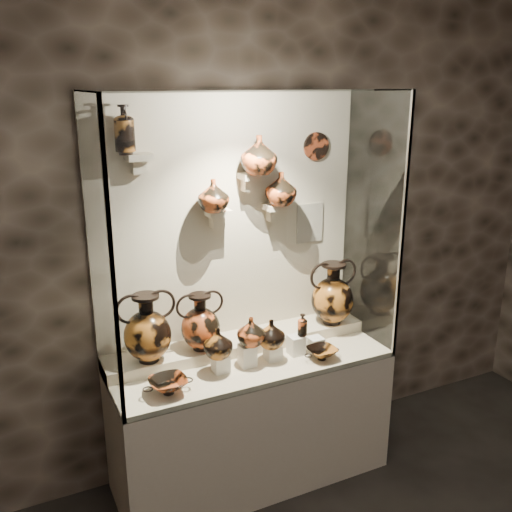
{
  "coord_description": "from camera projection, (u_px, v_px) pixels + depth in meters",
  "views": [
    {
      "loc": [
        -1.33,
        -0.63,
        2.44
      ],
      "look_at": [
        0.05,
        2.22,
        1.47
      ],
      "focal_mm": 40.0,
      "sensor_mm": 36.0,
      "label": 1
    }
  ],
  "objects": [
    {
      "name": "bracket_cb",
      "position": [
        249.0,
        176.0,
        3.37
      ],
      "size": [
        0.1,
        0.12,
        0.04
      ],
      "primitive_type": "cube",
      "color": "beige",
      "rests_on": "back_panel"
    },
    {
      "name": "frame_post_left",
      "position": [
        113.0,
        272.0,
        2.62
      ],
      "size": [
        0.02,
        0.02,
        1.6
      ],
      "primitive_type": "cube",
      "color": "gray",
      "rests_on": "plinth"
    },
    {
      "name": "bracket_cc",
      "position": [
        275.0,
        207.0,
        3.51
      ],
      "size": [
        0.14,
        0.12,
        0.04
      ],
      "primitive_type": "cube",
      "color": "beige",
      "rests_on": "back_panel"
    },
    {
      "name": "amphora_mid",
      "position": [
        200.0,
        322.0,
        3.38
      ],
      "size": [
        0.33,
        0.33,
        0.35
      ],
      "primitive_type": null,
      "rotation": [
        0.0,
        0.0,
        0.2
      ],
      "color": "#B54A20",
      "rests_on": "rear_tier"
    },
    {
      "name": "jug_c",
      "position": [
        271.0,
        334.0,
        3.38
      ],
      "size": [
        0.21,
        0.21,
        0.17
      ],
      "primitive_type": "imported",
      "rotation": [
        0.0,
        0.0,
        -0.28
      ],
      "color": "#9E5A1E",
      "rests_on": "pedestal_c"
    },
    {
      "name": "ovoid_vase_c",
      "position": [
        281.0,
        189.0,
        3.44
      ],
      "size": [
        0.25,
        0.25,
        0.2
      ],
      "primitive_type": "imported",
      "rotation": [
        0.0,
        0.0,
        -0.33
      ],
      "color": "#B54A20",
      "rests_on": "bracket_cc"
    },
    {
      "name": "front_tier",
      "position": [
        251.0,
        362.0,
        3.45
      ],
      "size": [
        1.68,
        0.58,
        0.03
      ],
      "primitive_type": "cube",
      "color": "beige",
      "rests_on": "plinth"
    },
    {
      "name": "lekythos_tall",
      "position": [
        124.0,
        126.0,
        2.97
      ],
      "size": [
        0.13,
        0.13,
        0.29
      ],
      "primitive_type": null,
      "rotation": [
        0.0,
        0.0,
        0.14
      ],
      "color": "#9E5A1E",
      "rests_on": "bracket_ul"
    },
    {
      "name": "ovoid_vase_a",
      "position": [
        213.0,
        195.0,
        3.26
      ],
      "size": [
        0.2,
        0.2,
        0.19
      ],
      "primitive_type": "imported",
      "rotation": [
        0.0,
        0.0,
        0.09
      ],
      "color": "#B54A20",
      "rests_on": "bracket_ca"
    },
    {
      "name": "pedestal_a",
      "position": [
        220.0,
        363.0,
        3.29
      ],
      "size": [
        0.09,
        0.09,
        0.1
      ],
      "primitive_type": "cube",
      "color": "silver",
      "rests_on": "front_tier"
    },
    {
      "name": "bracket_ul",
      "position": [
        139.0,
        157.0,
        3.06
      ],
      "size": [
        0.14,
        0.12,
        0.04
      ],
      "primitive_type": "cube",
      "color": "beige",
      "rests_on": "back_panel"
    },
    {
      "name": "glass_right",
      "position": [
        373.0,
        221.0,
        3.57
      ],
      "size": [
        0.01,
        0.6,
        1.6
      ],
      "primitive_type": "cube",
      "color": "white",
      "rests_on": "plinth"
    },
    {
      "name": "glass_top",
      "position": [
        250.0,
        90.0,
        2.98
      ],
      "size": [
        1.7,
        0.6,
        0.01
      ],
      "primitive_type": "cube",
      "color": "white",
      "rests_on": "back_panel"
    },
    {
      "name": "plinth",
      "position": [
        251.0,
        421.0,
        3.57
      ],
      "size": [
        1.7,
        0.6,
        0.8
      ],
      "primitive_type": "cube",
      "color": "beige",
      "rests_on": "floor"
    },
    {
      "name": "pedestal_c",
      "position": [
        273.0,
        352.0,
        3.44
      ],
      "size": [
        0.09,
        0.09,
        0.09
      ],
      "primitive_type": "cube",
      "color": "silver",
      "rests_on": "front_tier"
    },
    {
      "name": "frame_post_right",
      "position": [
        402.0,
        232.0,
        3.32
      ],
      "size": [
        0.02,
        0.02,
        1.6
      ],
      "primitive_type": "cube",
      "color": "gray",
      "rests_on": "plinth"
    },
    {
      "name": "pedestal_e",
      "position": [
        315.0,
        343.0,
        3.56
      ],
      "size": [
        0.09,
        0.09,
        0.08
      ],
      "primitive_type": "cube",
      "color": "silver",
      "rests_on": "front_tier"
    },
    {
      "name": "wall_plate",
      "position": [
        316.0,
        146.0,
        3.58
      ],
      "size": [
        0.18,
        0.02,
        0.18
      ],
      "primitive_type": "cylinder",
      "rotation": [
        1.57,
        0.0,
        0.0
      ],
      "color": "#90381C",
      "rests_on": "back_panel"
    },
    {
      "name": "wall_back",
      "position": [
        228.0,
        224.0,
        3.49
      ],
      "size": [
        5.0,
        0.02,
        3.2
      ],
      "primitive_type": "cube",
      "color": "black",
      "rests_on": "ground"
    },
    {
      "name": "lekythos_small",
      "position": [
        302.0,
        324.0,
        3.46
      ],
      "size": [
        0.09,
        0.09,
        0.16
      ],
      "primitive_type": null,
      "rotation": [
        0.0,
        0.0,
        -0.24
      ],
      "color": "#B54A20",
      "rests_on": "pedestal_d"
    },
    {
      "name": "kylix_left",
      "position": [
        168.0,
        384.0,
        3.06
      ],
      "size": [
        0.33,
        0.3,
        0.11
      ],
      "primitive_type": null,
      "rotation": [
        0.0,
        0.0,
        0.36
      ],
      "color": "#B54A20",
      "rests_on": "front_tier"
    },
    {
      "name": "kylix_right",
      "position": [
        322.0,
        352.0,
        3.44
      ],
      "size": [
        0.23,
        0.19,
        0.09
      ],
      "primitive_type": null,
      "rotation": [
        0.0,
        0.0,
        0.02
      ],
      "color": "#9E5A1E",
      "rests_on": "front_tier"
    },
    {
      "name": "rear_tier",
      "position": [
        239.0,
        345.0,
        3.59
      ],
      "size": [
        1.7,
        0.25,
        0.1
      ],
      "primitive_type": "cube",
      "color": "beige",
      "rests_on": "plinth"
    },
    {
      "name": "pedestal_b",
      "position": [
        247.0,
        355.0,
        3.36
      ],
      "size": [
        0.09,
        0.09,
        0.13
      ],
      "primitive_type": "cube",
      "color": "silver",
      "rests_on": "front_tier"
    },
    {
      "name": "jug_a",
      "position": [
        218.0,
        343.0,
        3.23
      ],
      "size": [
        0.21,
        0.21,
        0.18
      ],
      "primitive_type": "imported",
      "rotation": [
        0.0,
        0.0,
        0.33
      ],
      "color": "#9E5A1E",
      "rests_on": "pedestal_a"
    },
    {
      "name": "glass_left",
      "position": [
        99.0,
        256.0,
        2.86
      ],
      "size": [
        0.01,
        0.6,
        1.6
      ],
      "primitive_type": "cube",
      "color": "white",
      "rests_on": "plinth"
    },
    {
      "name": "glass_front",
      "position": [
        275.0,
        250.0,
        2.96
      ],
      "size": [
        1.7,
        0.01,
        1.6
      ],
      "primitive_type": "cube",
      "color": "white",
      "rests_on": "plinth"
    },
    {
      "name": "pedestal_d",
      "position": [
        296.0,
        345.0,
        3.5
      ],
      "size": [
        0.09,
        0.09,
        0.12
      ],
      "primitive_type": "cube",
      "color": "silver",
      "rests_on": "front_tier"
    },
    {
      "name": "back_panel",
      "position": [
        229.0,
        224.0,
        3.49
      ],
      "size": [
        1.7,
        0.03,
        1.6
      ],
      "primitive_type": "cube",
      "color": "beige",
      "rests_on": "plinth"
    },
    {
      "name": "ovoid_vase_b",
      "position": [
        259.0,
        155.0,
        3.3
      ],
      "size": [
        0.27,
        0.27,
        0.23
      ],
      "primitive_type": "imported",
      "rotation": [
        0.0,
        0.0,
        -0.31
      ],
      "color": "#B54A20",
      "rests_on": "bracket_cb"
    },
    {
      "name": "bracket_ca",
      "position": [
        218.0,
        213.0,
        3.35
      ],
      "size": [
        0.14,
        0.12,
        0.04
      ],
      "primitive_type": "cube",
      "color": "beige",
      "rests_on": "back_panel"
    },
    {
      "name": "amphora_left",
      "position": [
        147.0,
        328.0,
        3.22
      ],
      "size": [
        0.4,
        0.4,
        0.41
      ],
      "primitive_type": null,
      "rotation": [
        0.0,
        0.0,
        -0.26
      ],
      "color": "#9E5A1E",
      "rests_on": "rear_tier"
    },
    {
      "name": "amphora_right",
      "position": [
        332.0,
        293.0,
        3.74
      ],
      "size": [
        0.43,
        0.43,
        0.42
      ],
      "primitive_type": null,
      "rotation": [
        0.0,
        0.0,
        -0.34
      ],
      "color": "#9E5A1E",
      "rests_on": "rear_tier"
    },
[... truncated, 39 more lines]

